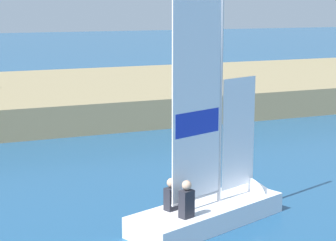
# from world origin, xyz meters

# --- Properties ---
(shore_bank) EXTENTS (80.00, 12.13, 1.16)m
(shore_bank) POSITION_xyz_m (0.00, 25.19, 0.58)
(shore_bank) COLOR #897A56
(shore_bank) RESTS_ON ground
(sailboat) EXTENTS (4.36, 2.54, 5.72)m
(sailboat) POSITION_xyz_m (-2.32, 9.61, 0.44)
(sailboat) COLOR white
(sailboat) RESTS_ON ground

